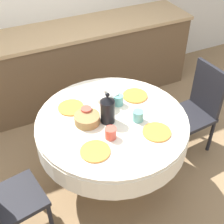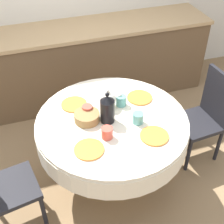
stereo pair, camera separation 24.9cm
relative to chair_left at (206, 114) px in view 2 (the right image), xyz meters
The scene contains 15 objects.
ground_plane 1.10m from the chair_left, behind, with size 12.00×12.00×0.00m, color #8E704C.
kitchen_counter 1.66m from the chair_left, 125.89° to the left, with size 3.24×0.64×0.93m.
dining_table 0.99m from the chair_left, behind, with size 1.26×1.26×0.76m.
chair_left is the anchor object (origin of this frame).
plate_near_left 1.32m from the chair_left, 163.94° to the right, with size 0.22×0.22×0.01m, color orange.
cup_near_left 1.15m from the chair_left, 165.94° to the right, with size 0.09×0.09×0.09m, color #CC4C3D.
plate_near_right 0.86m from the chair_left, 152.84° to the right, with size 0.22×0.22×0.01m, color orange.
cup_near_right 0.86m from the chair_left, 167.12° to the right, with size 0.09×0.09×0.09m, color #5BA39E.
plate_far_left 1.27m from the chair_left, behind, with size 0.22×0.22×0.01m, color orange.
cup_far_left 1.19m from the chair_left, behind, with size 0.09×0.09×0.09m, color #CC4C3D.
plate_far_right 0.71m from the chair_left, 169.74° to the left, with size 0.22×0.22×0.01m, color orange.
cup_far_right 0.89m from the chair_left, behind, with size 0.09×0.09×0.09m, color #5BA39E.
coffee_carafe 1.08m from the chair_left, behind, with size 0.12×0.12×0.28m.
teapot 1.01m from the chair_left, behind, with size 0.19×0.14×0.18m.
bread_basket 1.21m from the chair_left, behind, with size 0.21×0.21×0.07m, color olive.
Camera 2 is at (-0.59, -1.83, 2.42)m, focal length 50.00 mm.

